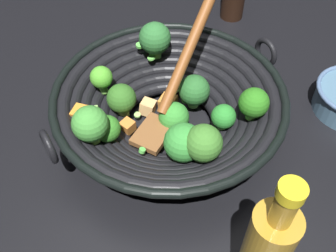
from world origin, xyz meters
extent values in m
plane|color=black|center=(0.00, 0.00, 0.00)|extent=(4.00, 4.00, 0.00)
cylinder|color=black|center=(0.00, 0.00, 0.01)|extent=(0.14, 0.14, 0.01)
torus|color=black|center=(0.00, 0.00, 0.02)|extent=(0.19, 0.19, 0.02)
torus|color=black|center=(0.00, 0.00, 0.03)|extent=(0.22, 0.22, 0.02)
torus|color=black|center=(0.00, 0.00, 0.04)|extent=(0.25, 0.25, 0.02)
torus|color=black|center=(0.00, 0.00, 0.05)|extent=(0.28, 0.28, 0.02)
torus|color=black|center=(0.00, 0.00, 0.06)|extent=(0.31, 0.31, 0.02)
torus|color=black|center=(0.00, 0.00, 0.07)|extent=(0.34, 0.34, 0.02)
torus|color=black|center=(0.00, 0.00, 0.08)|extent=(0.37, 0.37, 0.02)
torus|color=black|center=(0.00, 0.00, 0.09)|extent=(0.39, 0.39, 0.01)
torus|color=black|center=(-0.16, 0.13, 0.09)|extent=(0.04, 0.05, 0.05)
torus|color=black|center=(0.16, -0.13, 0.09)|extent=(0.04, 0.05, 0.05)
cylinder|color=#8BAC52|center=(-0.01, 0.08, 0.03)|extent=(0.03, 0.03, 0.02)
sphere|color=#2F6320|center=(-0.01, 0.08, 0.06)|extent=(0.05, 0.05, 0.05)
cylinder|color=#639047|center=(-0.09, 0.07, 0.05)|extent=(0.02, 0.02, 0.01)
sphere|color=#327A23|center=(-0.09, 0.07, 0.07)|extent=(0.04, 0.04, 0.04)
cylinder|color=#7AB242|center=(-0.11, 0.08, 0.07)|extent=(0.03, 0.03, 0.02)
sphere|color=#408E36|center=(-0.11, 0.08, 0.10)|extent=(0.05, 0.05, 0.05)
cylinder|color=#64A83D|center=(0.01, -0.13, 0.07)|extent=(0.02, 0.02, 0.01)
sphere|color=#2A731A|center=(0.01, -0.13, 0.10)|extent=(0.05, 0.05, 0.05)
cylinder|color=#65A640|center=(0.00, 0.12, 0.06)|extent=(0.02, 0.02, 0.02)
sphere|color=#4BA12B|center=(0.00, 0.12, 0.09)|extent=(0.04, 0.04, 0.04)
cylinder|color=#669D3B|center=(-0.08, -0.08, 0.06)|extent=(0.03, 0.03, 0.01)
sphere|color=#3C772A|center=(-0.08, -0.08, 0.09)|extent=(0.06, 0.06, 0.06)
cylinder|color=#8BB14F|center=(-0.08, -0.05, 0.04)|extent=(0.03, 0.03, 0.02)
sphere|color=#338734|center=(-0.08, -0.05, 0.08)|extent=(0.06, 0.06, 0.06)
cylinder|color=#64B245|center=(0.11, 0.06, 0.07)|extent=(0.03, 0.03, 0.02)
sphere|color=#2A682F|center=(0.11, 0.06, 0.10)|extent=(0.06, 0.06, 0.06)
cylinder|color=#5EA045|center=(0.00, -0.09, 0.04)|extent=(0.02, 0.02, 0.02)
sphere|color=#297F2C|center=(0.00, -0.09, 0.06)|extent=(0.04, 0.04, 0.04)
cylinder|color=#66A84C|center=(0.05, -0.03, 0.03)|extent=(0.03, 0.03, 0.01)
sphere|color=#27602A|center=(0.05, -0.03, 0.06)|extent=(0.05, 0.05, 0.05)
cylinder|color=#89B54E|center=(-0.01, -0.01, 0.02)|extent=(0.03, 0.03, 0.02)
sphere|color=#348730|center=(-0.01, -0.01, 0.05)|extent=(0.05, 0.05, 0.05)
cube|color=#E0984D|center=(-0.03, 0.02, 0.03)|extent=(0.03, 0.03, 0.03)
cube|color=#E1AB6A|center=(0.01, 0.04, 0.03)|extent=(0.03, 0.03, 0.03)
cube|color=#C87E32|center=(0.03, 0.01, 0.02)|extent=(0.03, 0.03, 0.03)
cube|color=#C6742E|center=(-0.05, 0.06, 0.04)|extent=(0.03, 0.03, 0.02)
cube|color=orange|center=(-0.07, 0.12, 0.07)|extent=(0.03, 0.03, 0.03)
cylinder|color=#99D166|center=(-0.01, 0.06, 0.03)|extent=(0.02, 0.02, 0.00)
cylinder|color=#99D166|center=(0.08, -0.03, 0.04)|extent=(0.02, 0.02, 0.01)
cylinder|color=#99D166|center=(0.07, 0.01, 0.03)|extent=(0.01, 0.01, 0.01)
cylinder|color=#99D166|center=(-0.08, 0.11, 0.08)|extent=(0.01, 0.01, 0.01)
cylinder|color=#6BC651|center=(0.09, 0.07, 0.07)|extent=(0.02, 0.02, 0.01)
cylinder|color=#99D166|center=(-0.05, 0.01, 0.03)|extent=(0.02, 0.02, 0.01)
cylinder|color=#56B247|center=(-0.10, 0.01, 0.06)|extent=(0.02, 0.02, 0.01)
cylinder|color=#56B247|center=(0.04, -0.02, 0.03)|extent=(0.02, 0.02, 0.01)
cylinder|color=#56B247|center=(0.10, 0.09, 0.09)|extent=(0.02, 0.02, 0.01)
cylinder|color=#99D166|center=(-0.05, 0.11, 0.06)|extent=(0.02, 0.02, 0.01)
cube|color=brown|center=(-0.05, 0.01, 0.04)|extent=(0.08, 0.06, 0.01)
cylinder|color=brown|center=(0.09, -0.02, 0.15)|extent=(0.24, 0.06, 0.18)
cylinder|color=#AD7F23|center=(-0.23, -0.19, 0.20)|extent=(0.02, 0.02, 0.05)
cylinder|color=yellow|center=(-0.23, -0.19, 0.23)|extent=(0.03, 0.03, 0.01)
camera|label=1|loc=(-0.43, -0.14, 0.53)|focal=42.12mm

